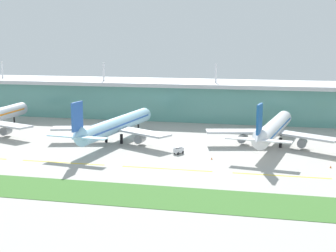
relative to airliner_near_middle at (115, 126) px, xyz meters
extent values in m
plane|color=#A8A59E|center=(30.67, -33.53, -6.45)|extent=(600.00, 600.00, 0.00)
cube|color=#5B9E93|center=(30.67, 63.04, 1.77)|extent=(280.00, 28.00, 16.44)
cube|color=silver|center=(30.67, 63.04, 10.89)|extent=(288.00, 34.00, 1.80)
cylinder|color=silver|center=(-81.33, 57.44, 16.29)|extent=(0.90, 0.90, 9.00)
cylinder|color=silver|center=(-25.33, 57.44, 16.29)|extent=(0.90, 0.90, 9.00)
cylinder|color=silver|center=(30.67, 57.44, 16.29)|extent=(0.90, 0.90, 9.00)
cone|color=#ADB2BC|center=(-57.80, 35.81, 0.05)|extent=(5.56, 4.07, 5.51)
cube|color=#B7BABF|center=(-45.30, -0.90, -1.26)|extent=(24.83, 15.03, 0.70)
cylinder|color=gray|center=(-46.52, 0.53, -4.05)|extent=(3.26, 4.54, 3.20)
cylinder|color=black|center=(-57.67, 26.20, -4.65)|extent=(0.70, 0.70, 3.60)
cylinder|color=#9ED1EA|center=(0.19, 1.51, 0.05)|extent=(12.46, 54.93, 5.80)
cone|color=#9ED1EA|center=(3.79, 30.60, 0.05)|extent=(5.96, 4.65, 5.51)
cone|color=#9ED1EA|center=(-3.53, -28.57, 1.25)|extent=(5.71, 7.18, 5.72)
cube|color=#2D5BB7|center=(-3.41, -27.58, 7.70)|extent=(1.48, 6.44, 9.50)
cube|color=#9ED1EA|center=(-8.93, -27.40, 1.05)|extent=(10.32, 4.40, 0.36)
cube|color=#9ED1EA|center=(1.99, -28.75, 1.05)|extent=(10.32, 4.40, 0.36)
cube|color=#B7BABF|center=(-12.27, -1.41, -1.26)|extent=(24.94, 12.76, 0.70)
cylinder|color=gray|center=(-10.90, -0.12, -4.05)|extent=(3.73, 4.86, 3.20)
cube|color=#B7BABF|center=(11.55, -4.35, -1.26)|extent=(24.28, 17.60, 0.70)
cylinder|color=gray|center=(10.54, -2.77, -4.05)|extent=(3.73, 4.86, 3.20)
cylinder|color=black|center=(2.70, 21.84, -4.65)|extent=(0.70, 0.70, 3.60)
cylinder|color=black|center=(-3.36, -1.07, -4.65)|extent=(1.10, 1.10, 3.60)
cylinder|color=black|center=(2.99, -1.86, -4.65)|extent=(1.10, 1.10, 3.60)
cube|color=#2D5BB7|center=(0.19, 1.51, 0.45)|extent=(11.83, 49.51, 0.60)
cylinder|color=white|center=(58.70, 7.87, 0.05)|extent=(13.65, 51.42, 5.80)
cone|color=white|center=(62.97, 35.11, 0.05)|extent=(6.06, 4.80, 5.51)
cone|color=white|center=(54.28, -20.35, 1.25)|extent=(5.90, 7.31, 5.72)
cube|color=#19519E|center=(54.44, -19.36, 7.70)|extent=(1.68, 6.43, 9.50)
cube|color=white|center=(48.92, -19.00, 1.05)|extent=(10.37, 4.71, 0.36)
cube|color=white|center=(59.79, -20.71, 1.05)|extent=(10.37, 4.71, 0.36)
cube|color=#B7BABF|center=(46.16, 5.36, -1.26)|extent=(24.92, 12.06, 0.70)
cylinder|color=gray|center=(47.57, 6.60, -4.05)|extent=(3.86, 4.94, 3.20)
cube|color=#B7BABF|center=(69.87, 1.64, -1.26)|extent=(24.08, 18.16, 0.70)
cylinder|color=gray|center=(68.91, 3.25, -4.05)|extent=(3.86, 4.94, 3.20)
cylinder|color=black|center=(61.67, 26.82, -4.65)|extent=(0.70, 0.70, 3.60)
cylinder|color=black|center=(55.08, 5.40, -4.65)|extent=(1.10, 1.10, 3.60)
cylinder|color=black|center=(61.40, 4.41, -4.65)|extent=(1.10, 1.10, 3.60)
cube|color=#19519E|center=(58.70, 7.87, 0.45)|extent=(12.89, 46.37, 0.60)
cube|color=yellow|center=(-6.33, -33.40, -6.43)|extent=(28.00, 0.70, 0.04)
cube|color=yellow|center=(27.67, -33.40, -6.43)|extent=(28.00, 0.70, 0.04)
cube|color=yellow|center=(61.67, -33.40, -6.43)|extent=(28.00, 0.70, 0.04)
cube|color=#3D702D|center=(30.67, -59.88, -6.40)|extent=(300.00, 18.00, 0.10)
cube|color=silver|center=(27.25, -13.10, -5.20)|extent=(3.33, 4.02, 1.60)
cube|color=silver|center=(27.25, -13.10, -4.05)|extent=(3.15, 3.71, 0.16)
cylinder|color=black|center=(27.16, -11.61, -6.00)|extent=(0.75, 0.96, 0.90)
cylinder|color=black|center=(28.57, -12.40, -6.00)|extent=(0.75, 0.96, 0.90)
cylinder|color=black|center=(25.93, -13.81, -6.00)|extent=(0.75, 0.96, 0.90)
cylinder|color=black|center=(27.34, -14.60, -6.00)|extent=(0.75, 0.96, 0.90)
cone|color=orange|center=(76.46, -21.19, -6.10)|extent=(0.56, 0.56, 0.70)
cone|color=orange|center=(39.47, -18.64, -6.10)|extent=(0.56, 0.56, 0.70)
camera|label=1|loc=(60.15, -174.30, 32.86)|focal=52.55mm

